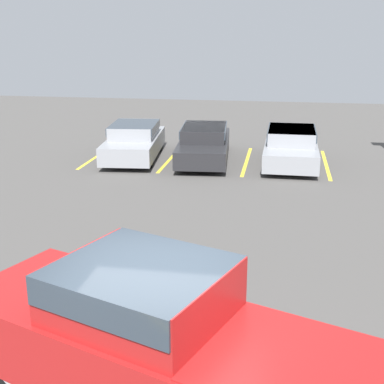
{
  "coord_description": "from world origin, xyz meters",
  "views": [
    {
      "loc": [
        1.34,
        -5.59,
        4.6
      ],
      "look_at": [
        -0.64,
        5.95,
        1.0
      ],
      "focal_mm": 50.0,
      "sensor_mm": 36.0,
      "label": 1
    }
  ],
  "objects": [
    {
      "name": "parked_sedan_c",
      "position": [
        1.66,
        13.2,
        0.66
      ],
      "size": [
        1.82,
        4.58,
        1.24
      ],
      "rotation": [
        0.0,
        0.0,
        -1.58
      ],
      "color": "gray",
      "rests_on": "ground_plane"
    },
    {
      "name": "parked_sedan_a",
      "position": [
        -4.01,
        13.05,
        0.68
      ],
      "size": [
        2.19,
        4.57,
        1.27
      ],
      "rotation": [
        0.0,
        0.0,
        -1.47
      ],
      "color": "gray",
      "rests_on": "ground_plane"
    },
    {
      "name": "stall_stripe_b",
      "position": [
        -2.68,
        13.24,
        0.0
      ],
      "size": [
        0.12,
        4.37,
        0.01
      ],
      "primitive_type": "cube",
      "color": "yellow",
      "rests_on": "ground_plane"
    },
    {
      "name": "pickup_truck",
      "position": [
        0.02,
        -0.01,
        0.93
      ],
      "size": [
        5.9,
        3.77,
        1.87
      ],
      "rotation": [
        0.0,
        0.0,
        -0.36
      ],
      "color": "#A51919",
      "rests_on": "ground_plane"
    },
    {
      "name": "stall_stripe_c",
      "position": [
        0.11,
        13.24,
        0.0
      ],
      "size": [
        0.12,
        4.37,
        0.01
      ],
      "primitive_type": "cube",
      "color": "yellow",
      "rests_on": "ground_plane"
    },
    {
      "name": "stall_stripe_a",
      "position": [
        -5.48,
        13.24,
        0.0
      ],
      "size": [
        0.12,
        4.37,
        0.01
      ],
      "primitive_type": "cube",
      "color": "yellow",
      "rests_on": "ground_plane"
    },
    {
      "name": "parked_sedan_b",
      "position": [
        -1.43,
        13.14,
        0.66
      ],
      "size": [
        2.08,
        4.79,
        1.24
      ],
      "rotation": [
        0.0,
        0.0,
        -1.49
      ],
      "color": "#232326",
      "rests_on": "ground_plane"
    },
    {
      "name": "stall_stripe_d",
      "position": [
        2.91,
        13.24,
        0.0
      ],
      "size": [
        0.12,
        4.37,
        0.01
      ],
      "primitive_type": "cube",
      "color": "yellow",
      "rests_on": "ground_plane"
    }
  ]
}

